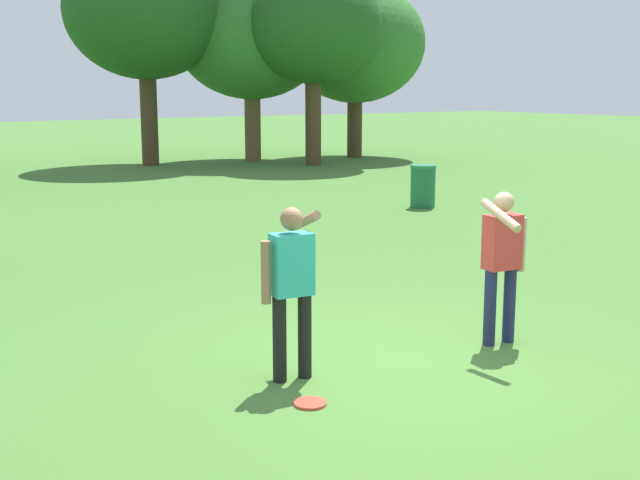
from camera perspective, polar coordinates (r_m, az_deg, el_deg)
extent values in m
plane|color=#447530|center=(8.45, 5.35, -8.28)|extent=(120.00, 120.00, 0.00)
cylinder|color=#1E234C|center=(9.14, 12.91, -4.38)|extent=(0.13, 0.13, 0.82)
cylinder|color=#1E234C|center=(8.98, 11.63, -4.59)|extent=(0.13, 0.13, 0.82)
cube|color=#D83838|center=(8.90, 12.45, -0.13)|extent=(0.40, 0.26, 0.58)
sphere|color=tan|center=(8.84, 12.56, 2.58)|extent=(0.21, 0.21, 0.21)
cylinder|color=tan|center=(9.08, 13.71, -0.30)|extent=(0.09, 0.09, 0.58)
cylinder|color=tan|center=(8.48, 12.34, 1.68)|extent=(0.16, 0.58, 0.28)
cylinder|color=black|center=(7.74, -2.80, -6.84)|extent=(0.13, 0.13, 0.82)
cylinder|color=black|center=(7.85, -1.06, -6.59)|extent=(0.13, 0.13, 0.82)
cube|color=#33B2AD|center=(7.62, -1.96, -1.68)|extent=(0.40, 0.26, 0.58)
sphere|color=#9E7051|center=(7.54, -1.98, 1.47)|extent=(0.21, 0.21, 0.21)
cylinder|color=#9E7051|center=(7.52, -3.75, -2.24)|extent=(0.09, 0.09, 0.58)
cylinder|color=#9E7051|center=(7.90, -1.10, 1.29)|extent=(0.16, 0.58, 0.28)
cylinder|color=#E04733|center=(7.32, -0.69, -11.18)|extent=(0.29, 0.29, 0.03)
cylinder|color=#1E663D|center=(18.94, 7.10, 3.61)|extent=(0.56, 0.56, 0.90)
cylinder|color=#287A4B|center=(18.89, 7.13, 5.06)|extent=(0.59, 0.59, 0.06)
cylinder|color=#4C3823|center=(29.37, -11.70, 8.71)|extent=(0.58, 0.58, 3.73)
ellipsoid|color=#21511E|center=(29.47, -11.96, 15.25)|extent=(5.45, 5.45, 4.63)
cylinder|color=brown|center=(30.52, -4.67, 8.32)|extent=(0.58, 0.58, 3.06)
ellipsoid|color=#33702D|center=(30.55, -4.75, 14.10)|extent=(5.62, 5.62, 4.77)
cylinder|color=#4C3823|center=(28.80, -0.47, 8.63)|extent=(0.55, 0.55, 3.47)
ellipsoid|color=#21511E|center=(28.85, -0.48, 14.62)|extent=(4.65, 4.65, 3.95)
cylinder|color=#4C3823|center=(32.03, 2.40, 8.27)|extent=(0.57, 0.57, 2.85)
ellipsoid|color=#33702D|center=(32.04, 2.45, 13.41)|extent=(5.26, 5.26, 4.47)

